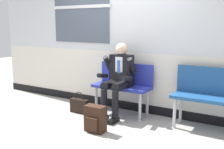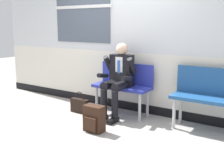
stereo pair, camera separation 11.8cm
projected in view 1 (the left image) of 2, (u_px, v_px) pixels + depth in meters
The scene contains 7 objects.
ground_plane at pixel (101, 120), 4.65m from camera, with size 18.00×18.00×0.00m, color #9E9991.
station_wall at pixel (123, 28), 5.05m from camera, with size 6.23×0.16×3.05m.
bench_with_person at pixel (123, 83), 4.90m from camera, with size 1.04×0.42×0.91m.
bench_empty at pixel (213, 93), 4.11m from camera, with size 1.17×0.42×0.95m.
person_seated at pixel (118, 78), 4.71m from camera, with size 0.57×0.70×1.28m.
backpack at pixel (95, 119), 4.10m from camera, with size 0.31×0.21×0.40m.
handbag at pixel (79, 106), 4.98m from camera, with size 0.36×0.10×0.39m.
Camera 1 is at (2.47, -3.69, 1.59)m, focal length 43.92 mm.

